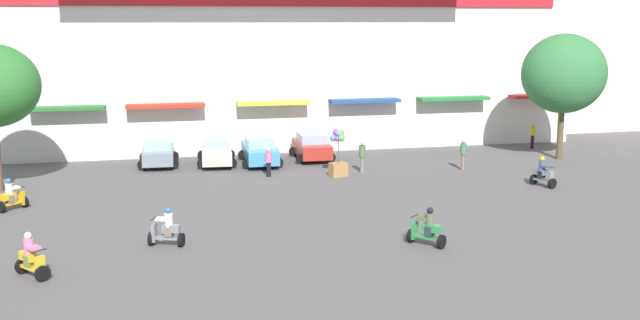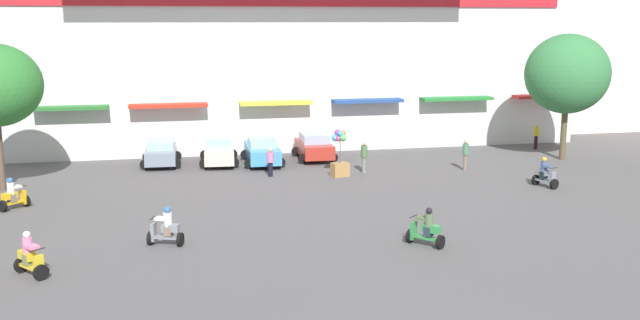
{
  "view_description": "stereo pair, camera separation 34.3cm",
  "coord_description": "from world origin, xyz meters",
  "px_view_note": "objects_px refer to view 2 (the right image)",
  "views": [
    {
      "loc": [
        -6.88,
        -14.93,
        8.39
      ],
      "look_at": [
        -0.13,
        14.69,
        2.49
      ],
      "focal_mm": 40.91,
      "sensor_mm": 36.0,
      "label": 1
    },
    {
      "loc": [
        -6.54,
        -15.0,
        8.39
      ],
      "look_at": [
        -0.13,
        14.69,
        2.49
      ],
      "focal_mm": 40.91,
      "sensor_mm": 36.0,
      "label": 2
    }
  ],
  "objects_px": {
    "parked_car_0": "(161,152)",
    "scooter_rider_3": "(30,258)",
    "plaza_tree_1": "(567,74)",
    "scooter_rider_4": "(166,229)",
    "parked_car_3": "(314,147)",
    "pedestrian_2": "(364,155)",
    "parked_car_1": "(219,151)",
    "scooter_rider_6": "(13,196)",
    "pedestrian_0": "(465,153)",
    "scooter_rider_8": "(545,175)",
    "scooter_rider_2": "(426,230)",
    "pedestrian_1": "(270,160)",
    "parked_car_2": "(262,151)",
    "pedestrian_3": "(536,135)",
    "balloon_vendor_cart": "(340,155)"
  },
  "relations": [
    {
      "from": "parked_car_3",
      "to": "pedestrian_2",
      "type": "height_order",
      "value": "pedestrian_2"
    },
    {
      "from": "scooter_rider_3",
      "to": "scooter_rider_8",
      "type": "bearing_deg",
      "value": 19.69
    },
    {
      "from": "scooter_rider_3",
      "to": "pedestrian_2",
      "type": "height_order",
      "value": "pedestrian_2"
    },
    {
      "from": "parked_car_3",
      "to": "pedestrian_3",
      "type": "relative_size",
      "value": 2.33
    },
    {
      "from": "pedestrian_1",
      "to": "balloon_vendor_cart",
      "type": "distance_m",
      "value": 3.77
    },
    {
      "from": "pedestrian_1",
      "to": "balloon_vendor_cart",
      "type": "xyz_separation_m",
      "value": [
        3.68,
        -0.78,
        0.29
      ]
    },
    {
      "from": "scooter_rider_2",
      "to": "pedestrian_1",
      "type": "bearing_deg",
      "value": 106.26
    },
    {
      "from": "plaza_tree_1",
      "to": "scooter_rider_4",
      "type": "height_order",
      "value": "plaza_tree_1"
    },
    {
      "from": "plaza_tree_1",
      "to": "scooter_rider_3",
      "type": "distance_m",
      "value": 32.07
    },
    {
      "from": "scooter_rider_2",
      "to": "scooter_rider_6",
      "type": "distance_m",
      "value": 18.48
    },
    {
      "from": "parked_car_0",
      "to": "pedestrian_0",
      "type": "distance_m",
      "value": 17.49
    },
    {
      "from": "pedestrian_0",
      "to": "pedestrian_2",
      "type": "xyz_separation_m",
      "value": [
        -5.74,
        0.57,
        -0.02
      ]
    },
    {
      "from": "scooter_rider_6",
      "to": "scooter_rider_8",
      "type": "xyz_separation_m",
      "value": [
        25.49,
        -0.98,
        0.04
      ]
    },
    {
      "from": "pedestrian_3",
      "to": "pedestrian_1",
      "type": "bearing_deg",
      "value": -165.48
    },
    {
      "from": "parked_car_3",
      "to": "scooter_rider_4",
      "type": "xyz_separation_m",
      "value": [
        -8.93,
        -15.56,
        -0.17
      ]
    },
    {
      "from": "pedestrian_1",
      "to": "parked_car_3",
      "type": "bearing_deg",
      "value": 52.22
    },
    {
      "from": "parked_car_3",
      "to": "pedestrian_2",
      "type": "relative_size",
      "value": 2.24
    },
    {
      "from": "plaza_tree_1",
      "to": "scooter_rider_4",
      "type": "bearing_deg",
      "value": -152.33
    },
    {
      "from": "parked_car_3",
      "to": "pedestrian_2",
      "type": "bearing_deg",
      "value": -66.5
    },
    {
      "from": "scooter_rider_6",
      "to": "pedestrian_1",
      "type": "xyz_separation_m",
      "value": [
        12.25,
        4.45,
        0.28
      ]
    },
    {
      "from": "pedestrian_2",
      "to": "pedestrian_3",
      "type": "distance_m",
      "value": 13.9
    },
    {
      "from": "parked_car_0",
      "to": "scooter_rider_3",
      "type": "xyz_separation_m",
      "value": [
        -4.26,
        -18.14,
        -0.13
      ]
    },
    {
      "from": "parked_car_1",
      "to": "scooter_rider_4",
      "type": "relative_size",
      "value": 2.97
    },
    {
      "from": "scooter_rider_3",
      "to": "balloon_vendor_cart",
      "type": "height_order",
      "value": "balloon_vendor_cart"
    },
    {
      "from": "scooter_rider_3",
      "to": "scooter_rider_6",
      "type": "bearing_deg",
      "value": 103.37
    },
    {
      "from": "parked_car_2",
      "to": "pedestrian_0",
      "type": "bearing_deg",
      "value": -21.54
    },
    {
      "from": "scooter_rider_4",
      "to": "pedestrian_0",
      "type": "height_order",
      "value": "pedestrian_0"
    },
    {
      "from": "scooter_rider_3",
      "to": "parked_car_3",
      "type": "bearing_deg",
      "value": 53.47
    },
    {
      "from": "balloon_vendor_cart",
      "to": "plaza_tree_1",
      "type": "bearing_deg",
      "value": 7.45
    },
    {
      "from": "parked_car_3",
      "to": "parked_car_2",
      "type": "bearing_deg",
      "value": -168.68
    },
    {
      "from": "parked_car_2",
      "to": "pedestrian_0",
      "type": "distance_m",
      "value": 11.73
    },
    {
      "from": "plaza_tree_1",
      "to": "scooter_rider_3",
      "type": "xyz_separation_m",
      "value": [
        -28.06,
        -14.84,
        -4.54
      ]
    },
    {
      "from": "parked_car_2",
      "to": "scooter_rider_8",
      "type": "distance_m",
      "value": 15.99
    },
    {
      "from": "scooter_rider_3",
      "to": "pedestrian_0",
      "type": "height_order",
      "value": "pedestrian_0"
    },
    {
      "from": "plaza_tree_1",
      "to": "scooter_rider_6",
      "type": "distance_m",
      "value": 31.11
    },
    {
      "from": "parked_car_1",
      "to": "pedestrian_2",
      "type": "xyz_separation_m",
      "value": [
        7.66,
        -4.22,
        0.19
      ]
    },
    {
      "from": "scooter_rider_6",
      "to": "pedestrian_2",
      "type": "height_order",
      "value": "pedestrian_2"
    },
    {
      "from": "parked_car_0",
      "to": "scooter_rider_3",
      "type": "bearing_deg",
      "value": -103.21
    },
    {
      "from": "scooter_rider_2",
      "to": "pedestrian_2",
      "type": "distance_m",
      "value": 13.35
    },
    {
      "from": "plaza_tree_1",
      "to": "pedestrian_0",
      "type": "bearing_deg",
      "value": -165.77
    },
    {
      "from": "scooter_rider_4",
      "to": "pedestrian_1",
      "type": "bearing_deg",
      "value": 63.54
    },
    {
      "from": "scooter_rider_8",
      "to": "pedestrian_2",
      "type": "bearing_deg",
      "value": 146.62
    },
    {
      "from": "parked_car_0",
      "to": "scooter_rider_3",
      "type": "relative_size",
      "value": 2.56
    },
    {
      "from": "parked_car_1",
      "to": "pedestrian_3",
      "type": "height_order",
      "value": "pedestrian_3"
    },
    {
      "from": "pedestrian_0",
      "to": "scooter_rider_3",
      "type": "bearing_deg",
      "value": -148.13
    },
    {
      "from": "parked_car_1",
      "to": "scooter_rider_2",
      "type": "bearing_deg",
      "value": -70.0
    },
    {
      "from": "parked_car_0",
      "to": "pedestrian_1",
      "type": "relative_size",
      "value": 2.49
    },
    {
      "from": "parked_car_2",
      "to": "scooter_rider_8",
      "type": "xyz_separation_m",
      "value": [
        13.2,
        -9.03,
        -0.14
      ]
    },
    {
      "from": "parked_car_2",
      "to": "scooter_rider_3",
      "type": "xyz_separation_m",
      "value": [
        -10.08,
        -17.35,
        -0.16
      ]
    },
    {
      "from": "plaza_tree_1",
      "to": "pedestrian_3",
      "type": "distance_m",
      "value": 5.57
    }
  ]
}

